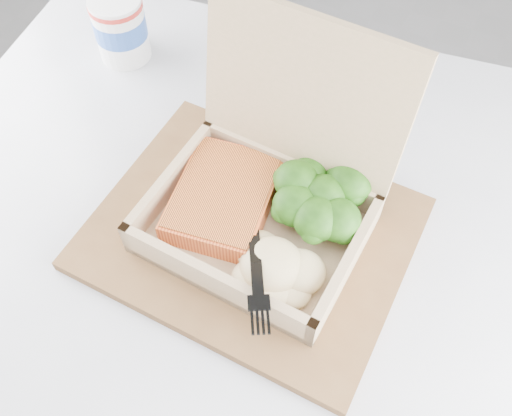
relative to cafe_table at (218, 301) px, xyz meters
The scene contains 10 objects.
floor 0.71m from the cafe_table, 157.47° to the right, with size 4.00×4.00×0.00m, color gray.
cafe_table is the anchor object (origin of this frame).
serving_tray 0.20m from the cafe_table, 19.88° to the left, with size 0.34×0.27×0.01m, color brown.
takeout_container 0.26m from the cafe_table, 42.78° to the left, with size 0.23×0.22×0.21m.
salmon_fillet 0.23m from the cafe_table, 77.10° to the left, with size 0.10×0.14×0.03m, color orange.
broccoli_pile 0.26m from the cafe_table, 32.66° to the left, with size 0.12×0.12×0.04m, color #2D6B17, non-canonical shape.
mashed_potatoes 0.25m from the cafe_table, 16.20° to the right, with size 0.11×0.09×0.04m, color beige.
plastic_fork 0.25m from the cafe_table, 11.87° to the right, with size 0.09×0.14×0.03m.
paper_cup 0.40m from the cafe_table, 141.25° to the left, with size 0.07×0.07×0.09m.
receipt 0.27m from the cafe_table, 92.87° to the left, with size 0.08×0.15×0.00m, color white.
Camera 1 is at (0.63, -0.10, 1.28)m, focal length 40.00 mm.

